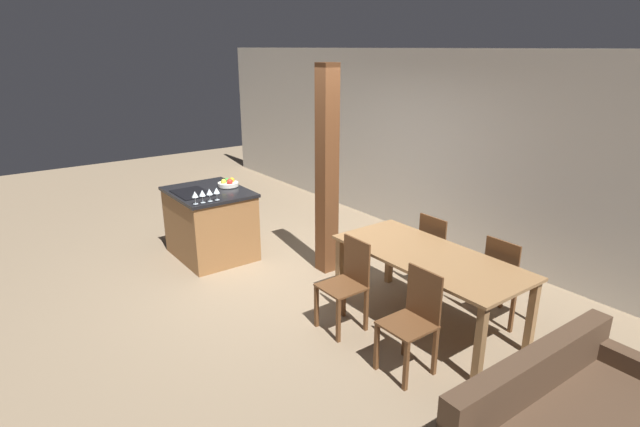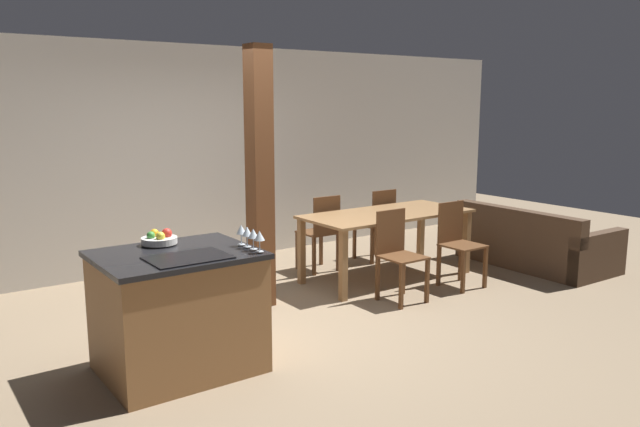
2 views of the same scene
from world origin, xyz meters
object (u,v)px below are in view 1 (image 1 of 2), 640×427
(wine_glass_far, at_px, (209,192))
(dining_table, at_px, (428,264))
(wine_glass_near, at_px, (195,195))
(wine_glass_middle, at_px, (202,193))
(wine_glass_end, at_px, (216,191))
(dining_chair_near_left, at_px, (347,282))
(fruit_bowl, at_px, (228,183))
(dining_chair_near_right, at_px, (413,320))
(dining_chair_far_right, at_px, (506,278))
(timber_post, at_px, (327,172))
(kitchen_island, at_px, (211,223))
(dining_chair_far_left, at_px, (438,251))

(wine_glass_far, xyz_separation_m, dining_table, (2.46, 1.18, -0.37))
(wine_glass_near, xyz_separation_m, wine_glass_middle, (0.00, 0.09, 0.00))
(wine_glass_near, xyz_separation_m, wine_glass_end, (0.00, 0.28, 0.00))
(wine_glass_far, distance_m, dining_chair_near_left, 2.15)
(fruit_bowl, xyz_separation_m, dining_chair_near_left, (2.52, 0.01, -0.48))
(wine_glass_far, height_order, dining_table, wine_glass_far)
(wine_glass_near, height_order, dining_chair_near_right, wine_glass_near)
(dining_chair_near_left, xyz_separation_m, dining_chair_far_right, (0.89, 1.35, 0.00))
(wine_glass_near, bearing_deg, dining_chair_far_right, 35.09)
(wine_glass_near, height_order, wine_glass_far, same)
(dining_table, bearing_deg, timber_post, -179.97)
(dining_table, xyz_separation_m, timber_post, (-1.66, -0.00, 0.60))
(dining_chair_near_left, bearing_deg, wine_glass_middle, -163.44)
(wine_glass_near, bearing_deg, kitchen_island, 142.04)
(dining_chair_far_left, bearing_deg, kitchen_island, 33.43)
(dining_chair_far_right, bearing_deg, dining_table, 56.59)
(kitchen_island, relative_size, wine_glass_middle, 7.26)
(dining_chair_far_right, bearing_deg, dining_chair_far_left, 0.00)
(dining_table, bearing_deg, wine_glass_end, -156.15)
(wine_glass_near, distance_m, dining_chair_near_left, 2.20)
(dining_chair_far_left, relative_size, timber_post, 0.36)
(wine_glass_end, relative_size, dining_chair_far_left, 0.17)
(wine_glass_near, bearing_deg, fruit_bowl, 126.16)
(wine_glass_middle, distance_m, dining_chair_near_right, 3.02)
(dining_chair_near_right, relative_size, timber_post, 0.36)
(wine_glass_middle, height_order, dining_chair_near_left, wine_glass_middle)
(dining_chair_far_left, bearing_deg, dining_chair_near_right, 123.41)
(kitchen_island, distance_m, wine_glass_far, 0.79)
(fruit_bowl, distance_m, dining_table, 3.05)
(wine_glass_end, bearing_deg, timber_post, 53.72)
(wine_glass_near, relative_size, wine_glass_far, 1.00)
(kitchen_island, distance_m, timber_post, 1.81)
(fruit_bowl, xyz_separation_m, timber_post, (1.30, 0.68, 0.31))
(kitchen_island, relative_size, dining_chair_far_left, 1.24)
(wine_glass_middle, bearing_deg, fruit_bowl, 130.23)
(dining_table, bearing_deg, dining_chair_near_left, -123.41)
(wine_glass_near, height_order, timber_post, timber_post)
(wine_glass_end, distance_m, dining_chair_far_left, 2.73)
(wine_glass_middle, bearing_deg, dining_chair_near_left, 16.56)
(dining_table, distance_m, timber_post, 1.77)
(fruit_bowl, bearing_deg, timber_post, 27.77)
(dining_table, bearing_deg, dining_chair_far_right, 56.59)
(wine_glass_near, distance_m, wine_glass_middle, 0.09)
(fruit_bowl, height_order, dining_chair_near_left, fruit_bowl)
(dining_chair_far_right, bearing_deg, timber_post, 17.76)
(wine_glass_middle, xyz_separation_m, dining_chair_far_left, (2.02, 1.95, -0.56))
(kitchen_island, height_order, fruit_bowl, fruit_bowl)
(dining_table, xyz_separation_m, dining_chair_far_left, (-0.44, 0.67, -0.18))
(dining_chair_near_left, relative_size, dining_chair_near_right, 1.00)
(wine_glass_near, distance_m, wine_glass_end, 0.28)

